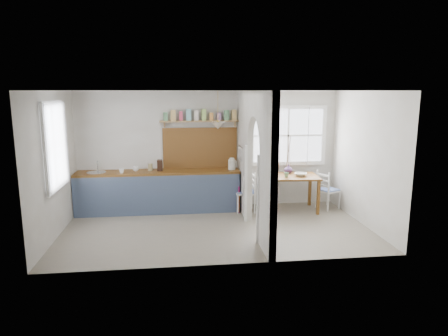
{
  "coord_description": "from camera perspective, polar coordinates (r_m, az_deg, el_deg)",
  "views": [
    {
      "loc": [
        -0.74,
        -7.24,
        2.59
      ],
      "look_at": [
        0.17,
        0.22,
        1.14
      ],
      "focal_mm": 32.0,
      "sensor_mm": 36.0,
      "label": 1
    }
  ],
  "objects": [
    {
      "name": "floor",
      "position": [
        7.72,
        -1.05,
        -8.69
      ],
      "size": [
        5.8,
        3.2,
        0.01
      ],
      "primitive_type": "cube",
      "color": "gray",
      "rests_on": "ground"
    },
    {
      "name": "shelf",
      "position": [
        8.76,
        -3.44,
        7.1
      ],
      "size": [
        1.75,
        0.2,
        0.21
      ],
      "color": "#A57F4D",
      "rests_on": "walls"
    },
    {
      "name": "pendant_lamp",
      "position": [
        8.47,
        -0.88,
        6.09
      ],
      "size": [
        0.26,
        0.26,
        0.16
      ],
      "primitive_type": "cone",
      "color": "beige",
      "rests_on": "ceiling"
    },
    {
      "name": "kitchen_window",
      "position": [
        7.61,
        -23.17,
        2.93
      ],
      "size": [
        0.1,
        1.16,
        1.5
      ],
      "primitive_type": null,
      "color": "white",
      "rests_on": "walls"
    },
    {
      "name": "backsplash",
      "position": [
        8.92,
        -3.43,
        2.89
      ],
      "size": [
        1.65,
        0.03,
        0.9
      ],
      "primitive_type": "cube",
      "color": "brown",
      "rests_on": "walls"
    },
    {
      "name": "knife_block",
      "position": [
        8.72,
        -9.15,
        0.38
      ],
      "size": [
        0.11,
        0.15,
        0.24
      ],
      "primitive_type": "cube",
      "rotation": [
        0.0,
        0.0,
        -0.01
      ],
      "color": "black",
      "rests_on": "counter"
    },
    {
      "name": "bowl",
      "position": [
        8.82,
        10.89,
        -0.91
      ],
      "size": [
        0.36,
        0.36,
        0.07
      ],
      "primitive_type": "imported",
      "rotation": [
        0.0,
        0.0,
        -0.42
      ],
      "color": "silver",
      "rests_on": "dining_table"
    },
    {
      "name": "dining_table",
      "position": [
        8.91,
        9.2,
        -3.53
      ],
      "size": [
        1.31,
        0.93,
        0.78
      ],
      "primitive_type": null,
      "rotation": [
        0.0,
        0.0,
        -0.08
      ],
      "color": "brown",
      "rests_on": "floor"
    },
    {
      "name": "ceiling",
      "position": [
        7.28,
        -1.12,
        10.98
      ],
      "size": [
        5.8,
        3.2,
        0.01
      ],
      "primitive_type": "cube",
      "color": "silver",
      "rests_on": "walls"
    },
    {
      "name": "counter",
      "position": [
        8.84,
        -9.27,
        -3.22
      ],
      "size": [
        3.5,
        0.6,
        0.9
      ],
      "color": "brown",
      "rests_on": "floor"
    },
    {
      "name": "nook_window",
      "position": [
        9.21,
        9.15,
        4.59
      ],
      "size": [
        1.76,
        0.1,
        1.3
      ],
      "primitive_type": null,
      "color": "white",
      "rests_on": "walls"
    },
    {
      "name": "jar",
      "position": [
        8.76,
        -10.48,
        0.12
      ],
      "size": [
        0.12,
        0.12,
        0.16
      ],
      "primitive_type": "cylinder",
      "rotation": [
        0.0,
        0.0,
        -0.3
      ],
      "color": "#938658",
      "rests_on": "counter"
    },
    {
      "name": "chair_right",
      "position": [
        9.22,
        14.67,
        -2.99
      ],
      "size": [
        0.52,
        0.52,
        0.86
      ],
      "primitive_type": null,
      "rotation": [
        0.0,
        0.0,
        2.0
      ],
      "color": "white",
      "rests_on": "floor"
    },
    {
      "name": "mug_b",
      "position": [
        8.79,
        -12.5,
        -0.11
      ],
      "size": [
        0.15,
        0.15,
        0.1
      ],
      "primitive_type": "imported",
      "rotation": [
        0.0,
        0.0,
        0.23
      ],
      "color": "white",
      "rests_on": "counter"
    },
    {
      "name": "chair_left",
      "position": [
        8.71,
        3.02,
        -3.36
      ],
      "size": [
        0.42,
        0.42,
        0.89
      ],
      "primitive_type": null,
      "rotation": [
        0.0,
        0.0,
        -1.59
      ],
      "color": "white",
      "rests_on": "floor"
    },
    {
      "name": "utensil_rail",
      "position": [
        8.33,
        2.47,
        3.03
      ],
      "size": [
        0.02,
        0.5,
        0.02
      ],
      "primitive_type": "cylinder",
      "rotation": [
        1.57,
        0.0,
        0.0
      ],
      "color": "silver",
      "rests_on": "partition"
    },
    {
      "name": "kettle",
      "position": [
        8.75,
        1.13,
        0.62
      ],
      "size": [
        0.25,
        0.22,
        0.26
      ],
      "primitive_type": null,
      "rotation": [
        0.0,
        0.0,
        -0.24
      ],
      "color": "silver",
      "rests_on": "counter"
    },
    {
      "name": "sink",
      "position": [
        8.87,
        -17.78,
        -0.67
      ],
      "size": [
        0.4,
        0.4,
        0.02
      ],
      "primitive_type": "cylinder",
      "color": "silver",
      "rests_on": "counter"
    },
    {
      "name": "vase",
      "position": [
        9.06,
        9.18,
        -0.12
      ],
      "size": [
        0.21,
        0.21,
        0.2
      ],
      "primitive_type": "imported",
      "rotation": [
        0.0,
        0.0,
        -0.12
      ],
      "color": "#3F264B",
      "rests_on": "dining_table"
    },
    {
      "name": "plate",
      "position": [
        8.71,
        6.71,
        -1.11
      ],
      "size": [
        0.22,
        0.22,
        0.02
      ],
      "primitive_type": "cylinder",
      "rotation": [
        0.0,
        0.0,
        -0.25
      ],
      "color": "black",
      "rests_on": "dining_table"
    },
    {
      "name": "mug_a",
      "position": [
        8.64,
        -14.42,
        -0.38
      ],
      "size": [
        0.14,
        0.14,
        0.1
      ],
      "primitive_type": "imported",
      "rotation": [
        0.0,
        0.0,
        -0.26
      ],
      "color": "white",
      "rests_on": "counter"
    },
    {
      "name": "partition",
      "position": [
        7.52,
        4.18,
        2.17
      ],
      "size": [
        0.12,
        3.2,
        2.6
      ],
      "color": "silver",
      "rests_on": "floor"
    },
    {
      "name": "walls",
      "position": [
        7.39,
        -1.08,
        0.85
      ],
      "size": [
        5.81,
        3.21,
        2.6
      ],
      "color": "silver",
      "rests_on": "floor"
    },
    {
      "name": "table_cup",
      "position": [
        8.65,
        8.91,
        -0.97
      ],
      "size": [
        0.12,
        0.12,
        0.1
      ],
      "primitive_type": "imported",
      "rotation": [
        0.0,
        0.0,
        0.14
      ],
      "color": "#628E63",
      "rests_on": "dining_table"
    },
    {
      "name": "towel_orange",
      "position": [
        8.61,
        2.16,
        -4.87
      ],
      "size": [
        0.02,
        0.03,
        0.44
      ],
      "primitive_type": "cube",
      "color": "#CB580C",
      "rests_on": "counter"
    },
    {
      "name": "towel_magenta",
      "position": [
        8.63,
        2.13,
        -4.67
      ],
      "size": [
        0.02,
        0.03,
        0.61
      ],
      "primitive_type": "cube",
      "color": "#BE186B",
      "rests_on": "counter"
    }
  ]
}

